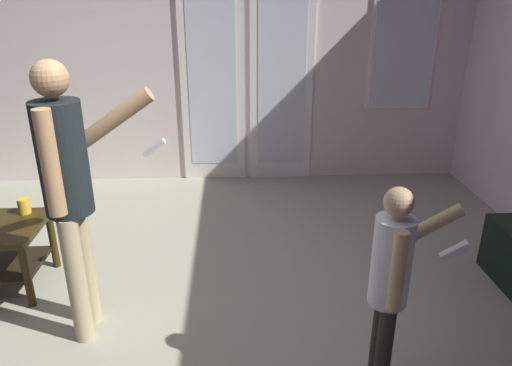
% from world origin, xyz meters
% --- Properties ---
extents(ground_plane, '(6.11, 5.12, 0.02)m').
position_xyz_m(ground_plane, '(0.00, 0.00, -0.01)').
color(ground_plane, '#9FA087').
extents(wall_back_with_doors, '(6.11, 0.09, 2.80)m').
position_xyz_m(wall_back_with_doors, '(0.11, 2.52, 1.36)').
color(wall_back_with_doors, silver).
rests_on(wall_back_with_doors, ground_plane).
extents(person_adult, '(0.63, 0.42, 1.57)m').
position_xyz_m(person_adult, '(-0.24, 0.06, 0.94)').
color(person_adult, tan).
rests_on(person_adult, ground_plane).
extents(person_child, '(0.48, 0.30, 1.11)m').
position_xyz_m(person_child, '(1.32, -0.51, 0.67)').
color(person_child, '#2C271E').
rests_on(person_child, ground_plane).
extents(cup_near_edge, '(0.08, 0.08, 0.11)m').
position_xyz_m(cup_near_edge, '(-0.81, 0.71, 0.51)').
color(cup_near_edge, gold).
rests_on(cup_near_edge, coffee_table).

